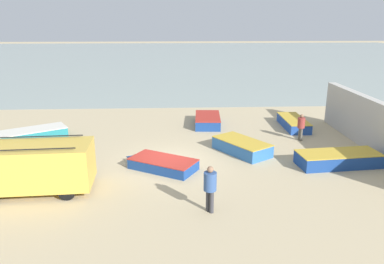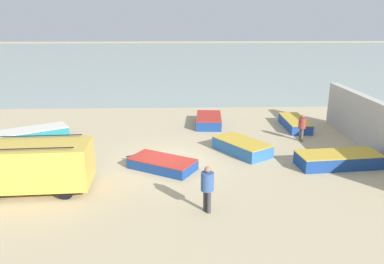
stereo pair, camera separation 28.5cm
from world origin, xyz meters
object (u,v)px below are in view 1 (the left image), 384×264
fishing_rowboat_0 (208,120)px  fishing_rowboat_4 (25,135)px  fishing_rowboat_1 (161,164)px  fisherman_1 (210,185)px  fishing_rowboat_5 (240,146)px  fishing_rowboat_3 (293,122)px  fisherman_0 (301,125)px  parked_van (33,166)px  fishing_rowboat_2 (341,159)px

fishing_rowboat_0 → fishing_rowboat_4: size_ratio=0.80×
fishing_rowboat_1 → fisherman_1: size_ratio=2.07×
fishing_rowboat_1 → fisherman_1: fisherman_1 is taller
fishing_rowboat_4 → fishing_rowboat_5: 12.57m
fishing_rowboat_3 → fishing_rowboat_4: bearing=97.9°
fishing_rowboat_0 → fisherman_1: (-0.98, -11.93, 0.77)m
fishing_rowboat_5 → fisherman_0: 4.33m
fishing_rowboat_1 → fisherman_1: bearing=144.9°
parked_van → fishing_rowboat_2: (14.00, 2.17, -0.79)m
fisherman_0 → fishing_rowboat_1: bearing=-171.7°
fishing_rowboat_3 → fishing_rowboat_5: bearing=137.8°
fishing_rowboat_5 → fishing_rowboat_3: bearing=-76.8°
fishing_rowboat_4 → parked_van: bearing=82.6°
parked_van → fishing_rowboat_2: size_ratio=0.99×
parked_van → fishing_rowboat_0: 12.75m
fisherman_0 → fishing_rowboat_3: bearing=63.4°
fishing_rowboat_1 → fisherman_0: fisherman_0 is taller
parked_van → fishing_rowboat_4: parked_van is taller
fishing_rowboat_0 → fishing_rowboat_5: (1.26, -5.52, 0.02)m
fishing_rowboat_2 → fishing_rowboat_4: 17.58m
fishing_rowboat_1 → fishing_rowboat_5: (4.16, 2.14, 0.09)m
fishing_rowboat_4 → fisherman_1: fisherman_1 is taller
fishing_rowboat_4 → fishing_rowboat_5: bearing=137.6°
fishing_rowboat_1 → fishing_rowboat_5: size_ratio=1.00×
fisherman_1 → fishing_rowboat_5: bearing=31.0°
fishing_rowboat_3 → fishing_rowboat_5: 6.37m
fishing_rowboat_0 → fishing_rowboat_5: bearing=-163.0°
parked_van → fisherman_1: size_ratio=2.69×
fishing_rowboat_1 → fishing_rowboat_4: 9.40m
fishing_rowboat_3 → fishing_rowboat_2: bearing=-176.7°
parked_van → fisherman_1: parked_van is taller
fishing_rowboat_2 → fishing_rowboat_3: bearing=87.1°
fishing_rowboat_4 → fishing_rowboat_0: bearing=164.3°
fishing_rowboat_0 → fishing_rowboat_1: (-2.90, -7.66, -0.06)m
fishing_rowboat_1 → fisherman_0: size_ratio=2.37×
fishing_rowboat_4 → fishing_rowboat_5: (12.30, -2.56, 0.03)m
fishing_rowboat_0 → fishing_rowboat_3: fishing_rowboat_0 is taller
fishing_rowboat_0 → fishing_rowboat_3: 5.66m
fishing_rowboat_4 → fisherman_0: 16.22m
parked_van → fisherman_1: bearing=160.3°
fishing_rowboat_3 → fishing_rowboat_5: size_ratio=1.13×
fisherman_1 → fishing_rowboat_1: bearing=74.5°
fishing_rowboat_4 → fishing_rowboat_2: bearing=133.9°
fishing_rowboat_1 → fishing_rowboat_2: size_ratio=0.77×
parked_van → fishing_rowboat_0: parked_van is taller
fishing_rowboat_0 → fisherman_0: fisherman_0 is taller
fishing_rowboat_3 → fishing_rowboat_4: fishing_rowboat_4 is taller
fishing_rowboat_4 → fisherman_0: (16.19, -0.75, 0.64)m
fishing_rowboat_0 → fishing_rowboat_5: size_ratio=1.06×
parked_van → fisherman_0: parked_van is taller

